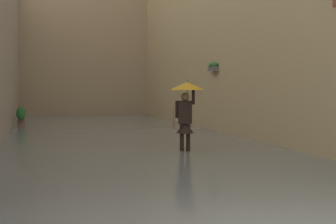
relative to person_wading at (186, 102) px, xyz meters
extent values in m
plane|color=slate|center=(1.06, -4.89, -1.46)|extent=(63.69, 63.69, 0.00)
cube|color=slate|center=(1.06, -4.89, -1.42)|extent=(8.88, 31.48, 0.09)
cube|color=#66605B|center=(-2.88, -5.33, 1.15)|extent=(0.20, 0.70, 0.18)
ellipsoid|color=#2D7033|center=(-2.88, -5.33, 1.31)|extent=(0.28, 0.76, 0.24)
cube|color=tan|center=(1.06, -18.53, 4.20)|extent=(11.68, 1.80, 11.33)
cube|color=#2D2319|center=(0.11, -0.03, -1.41)|extent=(0.17, 0.26, 0.10)
cylinder|color=black|center=(0.11, -0.03, -0.99)|extent=(0.15, 0.15, 0.75)
cube|color=#2D2319|center=(-0.06, 0.02, -1.41)|extent=(0.17, 0.26, 0.10)
cylinder|color=black|center=(-0.06, 0.02, -0.99)|extent=(0.15, 0.15, 0.75)
cube|color=black|center=(0.03, -0.01, -0.30)|extent=(0.43, 0.32, 0.64)
cone|color=black|center=(0.03, -0.01, -0.73)|extent=(0.62, 0.62, 0.28)
sphere|color=#8C664C|center=(0.03, -0.01, 0.13)|extent=(0.23, 0.23, 0.23)
cylinder|color=black|center=(-0.19, 0.06, 0.14)|extent=(0.10, 0.10, 0.44)
cylinder|color=black|center=(0.25, -0.07, -0.22)|extent=(0.10, 0.10, 0.48)
cylinder|color=black|center=(-0.03, 0.01, 0.23)|extent=(0.02, 0.02, 0.41)
cone|color=gold|center=(-0.03, 0.01, 0.43)|extent=(1.01, 1.01, 0.22)
cylinder|color=black|center=(-0.03, 0.01, 0.57)|extent=(0.01, 0.01, 0.08)
cube|color=#8C6B4C|center=(0.33, -0.07, -0.59)|extent=(0.13, 0.29, 0.32)
torus|color=#8C6B4C|center=(0.33, -0.07, -0.31)|extent=(0.10, 0.29, 0.30)
cylinder|color=brown|center=(4.77, -10.20, -1.29)|extent=(0.29, 0.29, 0.35)
torus|color=brown|center=(4.77, -10.20, -1.11)|extent=(0.33, 0.33, 0.04)
ellipsoid|color=#2D7033|center=(4.77, -10.20, -0.81)|extent=(0.43, 0.43, 0.60)
camera|label=1|loc=(3.94, 12.20, 0.39)|focal=49.27mm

